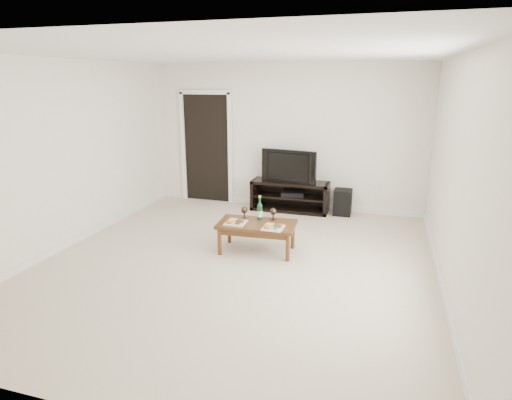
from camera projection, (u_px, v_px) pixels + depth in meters
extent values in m
plane|color=beige|center=(236.00, 263.00, 5.59)|extent=(5.50, 5.50, 0.00)
cube|color=white|center=(286.00, 137.00, 7.79)|extent=(5.00, 0.04, 2.60)
cube|color=white|center=(233.00, 52.00, 4.88)|extent=(5.00, 5.50, 0.04)
cube|color=black|center=(207.00, 149.00, 8.27)|extent=(0.90, 0.02, 2.05)
cube|color=black|center=(290.00, 196.00, 7.77)|extent=(1.39, 0.45, 0.55)
imported|color=black|center=(291.00, 165.00, 7.61)|extent=(1.02, 0.29, 0.58)
cube|color=black|center=(292.00, 194.00, 7.73)|extent=(0.45, 0.37, 0.08)
cube|color=black|center=(343.00, 202.00, 7.55)|extent=(0.31, 0.31, 0.46)
cube|color=brown|center=(257.00, 237.00, 5.93)|extent=(1.10, 0.65, 0.42)
cube|color=white|center=(236.00, 221.00, 5.84)|extent=(0.27, 0.27, 0.07)
cube|color=white|center=(273.00, 226.00, 5.64)|extent=(0.27, 0.27, 0.07)
cylinder|color=#0E331B|center=(260.00, 208.00, 5.96)|extent=(0.07, 0.07, 0.35)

